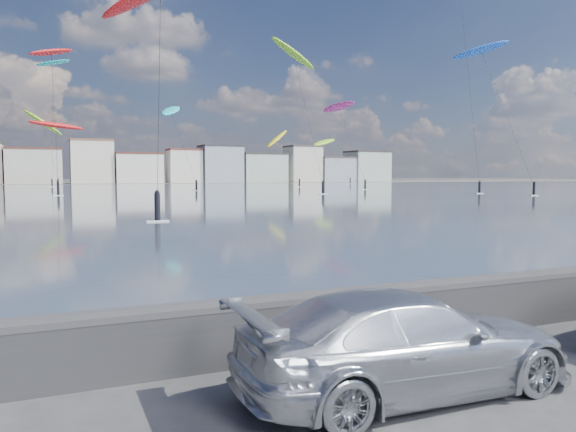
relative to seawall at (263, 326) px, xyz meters
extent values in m
cube|color=#374557|center=(0.00, 88.80, -0.58)|extent=(500.00, 177.00, 0.00)
cube|color=#4C473D|center=(0.00, 197.30, -0.57)|extent=(500.00, 60.00, 0.00)
cube|color=#28282B|center=(0.00, 0.00, -0.13)|extent=(400.00, 0.35, 0.90)
cylinder|color=#28282B|center=(0.00, 0.00, 0.32)|extent=(400.00, 0.36, 0.36)
cube|color=beige|center=(-6.00, 183.30, 4.67)|extent=(16.00, 13.00, 10.50)
cube|color=#562D23|center=(-6.00, 183.30, 10.22)|extent=(16.32, 13.26, 0.60)
cube|color=silver|center=(11.00, 183.30, 6.17)|extent=(13.00, 10.00, 13.50)
cube|color=brown|center=(11.00, 183.30, 13.22)|extent=(13.26, 10.20, 0.60)
cube|color=white|center=(25.50, 183.30, 4.17)|extent=(15.00, 12.00, 9.50)
cube|color=#562D23|center=(25.50, 183.30, 9.22)|extent=(15.30, 12.24, 0.60)
cube|color=white|center=(41.00, 183.30, 4.92)|extent=(11.00, 9.00, 11.00)
cube|color=brown|center=(41.00, 183.30, 10.72)|extent=(11.22, 9.18, 0.60)
cube|color=#9EA8B7|center=(54.00, 183.30, 5.67)|extent=(14.00, 11.00, 12.50)
cube|color=#2D2D33|center=(54.00, 183.30, 12.22)|extent=(14.28, 11.22, 0.60)
cube|color=#B7C6BC|center=(69.50, 183.30, 4.42)|extent=(16.00, 12.00, 10.00)
cube|color=#383330|center=(69.50, 183.30, 9.72)|extent=(16.32, 12.24, 0.60)
cube|color=silver|center=(86.00, 183.30, 5.92)|extent=(12.00, 10.00, 13.00)
cube|color=#4C423D|center=(86.00, 183.30, 12.72)|extent=(12.24, 10.20, 0.60)
cube|color=#9EA8B7|center=(99.50, 183.30, 3.92)|extent=(14.00, 11.00, 9.00)
cube|color=#4C423D|center=(99.50, 183.30, 8.72)|extent=(14.28, 11.22, 0.60)
cube|color=#B7C6BC|center=(114.00, 183.30, 5.17)|extent=(15.00, 12.00, 11.50)
cube|color=#383330|center=(114.00, 183.30, 11.22)|extent=(15.30, 12.24, 0.60)
imported|color=silver|center=(1.35, -1.93, 0.11)|extent=(4.80, 1.98, 1.39)
ellipsoid|color=#8CD826|center=(80.96, 155.99, 12.79)|extent=(10.24, 6.18, 4.13)
cube|color=white|center=(82.64, 141.72, -0.53)|extent=(1.40, 0.42, 0.08)
cylinder|color=black|center=(82.64, 141.72, 0.37)|extent=(0.36, 0.36, 1.70)
sphere|color=black|center=(82.64, 141.72, 1.27)|extent=(0.28, 0.28, 0.28)
cylinder|color=black|center=(81.80, 148.85, 6.76)|extent=(1.72, 14.29, 12.10)
cube|color=white|center=(57.89, 58.89, -0.53)|extent=(1.40, 0.42, 0.08)
cylinder|color=black|center=(57.89, 58.89, 0.37)|extent=(0.36, 0.36, 1.70)
sphere|color=black|center=(57.89, 58.89, 1.27)|extent=(0.28, 0.28, 0.28)
cylinder|color=black|center=(58.30, 62.30, 17.27)|extent=(0.85, 6.85, 33.10)
ellipsoid|color=#E5338C|center=(52.90, 94.87, 16.25)|extent=(5.21, 8.82, 2.80)
cube|color=white|center=(53.72, 85.39, -0.53)|extent=(1.40, 0.42, 0.08)
cylinder|color=black|center=(53.72, 85.39, 0.37)|extent=(0.36, 0.36, 1.70)
sphere|color=black|center=(53.72, 85.39, 1.27)|extent=(0.28, 0.28, 0.28)
cylinder|color=black|center=(53.31, 90.13, 8.48)|extent=(0.86, 9.51, 15.55)
ellipsoid|color=red|center=(-0.71, 108.44, 11.71)|extent=(10.72, 5.44, 2.17)
cube|color=white|center=(-0.93, 102.25, -0.53)|extent=(1.40, 0.42, 0.08)
cylinder|color=black|center=(-0.93, 102.25, 0.37)|extent=(0.36, 0.36, 1.70)
sphere|color=black|center=(-0.93, 102.25, 1.27)|extent=(0.28, 0.28, 0.28)
cylinder|color=black|center=(-0.82, 105.35, 6.22)|extent=(0.25, 6.22, 11.01)
ellipsoid|color=#19BFBF|center=(-0.32, 146.98, 30.34)|extent=(9.44, 8.10, 1.94)
cube|color=white|center=(-1.55, 133.74, -0.53)|extent=(1.40, 0.42, 0.08)
cylinder|color=black|center=(-1.55, 133.74, 0.37)|extent=(0.36, 0.36, 1.70)
sphere|color=black|center=(-1.55, 133.74, 1.27)|extent=(0.28, 0.28, 0.28)
cylinder|color=black|center=(-0.93, 140.36, 15.53)|extent=(1.27, 13.27, 29.64)
ellipsoid|color=#19BFBF|center=(19.52, 100.51, 14.53)|extent=(6.68, 9.63, 3.66)
cube|color=white|center=(21.96, 91.16, -0.53)|extent=(1.40, 0.42, 0.08)
cylinder|color=black|center=(21.96, 91.16, 0.37)|extent=(0.36, 0.36, 1.70)
sphere|color=black|center=(21.96, 91.16, 1.27)|extent=(0.28, 0.28, 0.28)
cylinder|color=black|center=(20.74, 95.83, 7.63)|extent=(2.48, 9.39, 13.83)
ellipsoid|color=blue|center=(61.68, 63.56, 22.27)|extent=(8.74, 7.14, 3.75)
cube|color=white|center=(59.07, 49.55, -0.53)|extent=(1.40, 0.42, 0.08)
cylinder|color=black|center=(59.07, 49.55, 0.37)|extent=(0.36, 0.36, 1.70)
sphere|color=black|center=(59.07, 49.55, 1.27)|extent=(0.28, 0.28, 0.28)
cylinder|color=black|center=(60.37, 56.55, 11.49)|extent=(2.65, 14.03, 21.56)
ellipsoid|color=#8CD826|center=(35.91, 79.64, 22.68)|extent=(9.33, 4.67, 5.48)
cube|color=white|center=(35.08, 66.75, -0.53)|extent=(1.40, 0.42, 0.08)
cylinder|color=black|center=(35.08, 66.75, 0.37)|extent=(0.36, 0.36, 1.70)
sphere|color=black|center=(35.08, 66.75, 1.27)|extent=(0.28, 0.28, 0.28)
cylinder|color=black|center=(35.50, 73.19, 11.70)|extent=(0.86, 12.91, 21.98)
ellipsoid|color=yellow|center=(51.98, 126.08, 11.45)|extent=(8.76, 7.24, 6.31)
cube|color=white|center=(51.18, 110.34, -0.53)|extent=(1.40, 0.42, 0.08)
cylinder|color=black|center=(51.18, 110.34, 0.37)|extent=(0.36, 0.36, 1.70)
sphere|color=black|center=(51.18, 110.34, 1.27)|extent=(0.28, 0.28, 0.28)
cylinder|color=black|center=(51.58, 118.21, 6.08)|extent=(0.83, 15.75, 10.76)
cube|color=white|center=(3.30, 27.09, -0.53)|extent=(1.40, 0.42, 0.08)
cylinder|color=black|center=(3.30, 27.09, 0.37)|extent=(0.36, 0.36, 1.70)
sphere|color=black|center=(3.30, 27.09, 1.27)|extent=(0.28, 0.28, 0.28)
cylinder|color=black|center=(4.26, 30.90, 8.52)|extent=(1.95, 7.66, 15.62)
ellipsoid|color=#8CD826|center=(-3.08, 146.02, 15.24)|extent=(9.47, 4.02, 7.36)
cube|color=white|center=(-0.08, 139.79, -0.53)|extent=(1.40, 0.42, 0.08)
cylinder|color=black|center=(-0.08, 139.79, 0.37)|extent=(0.36, 0.36, 1.70)
sphere|color=black|center=(-0.08, 139.79, 1.27)|extent=(0.28, 0.28, 0.28)
cylinder|color=black|center=(-1.58, 142.90, 7.98)|extent=(3.04, 6.27, 14.54)
ellipsoid|color=red|center=(-1.60, 87.10, 21.17)|extent=(7.68, 6.18, 3.01)
cube|color=white|center=(-1.41, 75.50, -0.53)|extent=(1.40, 0.42, 0.08)
cylinder|color=black|center=(-1.41, 75.50, 0.37)|extent=(0.36, 0.36, 1.70)
sphere|color=black|center=(-1.41, 75.50, 1.27)|extent=(0.28, 0.28, 0.28)
cylinder|color=black|center=(-1.50, 81.30, 10.94)|extent=(0.22, 11.63, 20.47)
camera|label=1|loc=(-3.09, -8.13, 2.39)|focal=35.00mm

